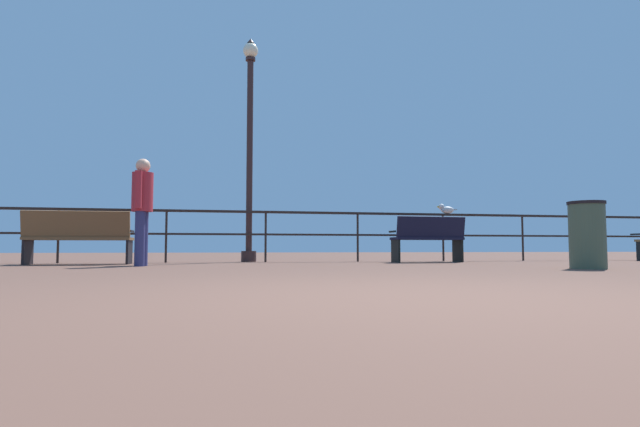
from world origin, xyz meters
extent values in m
plane|color=brown|center=(0.00, 0.00, 0.00)|extent=(60.00, 60.00, 0.00)
cube|color=black|center=(0.00, 7.63, 1.01)|extent=(23.11, 0.05, 0.05)
cube|color=black|center=(0.00, 7.63, 0.55)|extent=(23.11, 0.04, 0.04)
cylinder|color=black|center=(-3.85, 7.63, 0.50)|extent=(0.04, 0.04, 1.01)
cylinder|color=black|center=(-1.93, 7.63, 0.50)|extent=(0.04, 0.04, 1.01)
cylinder|color=black|center=(0.00, 7.63, 0.50)|extent=(0.04, 0.04, 1.01)
cylinder|color=black|center=(1.93, 7.63, 0.50)|extent=(0.04, 0.04, 1.01)
cylinder|color=black|center=(3.85, 7.63, 0.50)|extent=(0.04, 0.04, 1.01)
cylinder|color=black|center=(5.78, 7.63, 0.50)|extent=(0.04, 0.04, 1.01)
cylinder|color=black|center=(7.70, 7.63, 0.50)|extent=(0.04, 0.04, 1.01)
cube|color=brown|center=(-3.29, 6.80, 0.44)|extent=(1.72, 0.53, 0.05)
cube|color=brown|center=(-3.29, 6.57, 0.67)|extent=(1.71, 0.16, 0.47)
cube|color=black|center=(-2.47, 6.78, 0.22)|extent=(0.05, 0.45, 0.44)
cube|color=black|center=(-2.47, 6.98, 0.58)|extent=(0.04, 0.35, 0.04)
cube|color=black|center=(-4.11, 6.82, 0.22)|extent=(0.05, 0.45, 0.44)
cube|color=black|center=(-4.10, 7.02, 0.58)|extent=(0.04, 0.35, 0.04)
cube|color=black|center=(3.11, 6.80, 0.47)|extent=(1.42, 0.47, 0.05)
cube|color=black|center=(3.12, 6.61, 0.68)|extent=(1.41, 0.16, 0.43)
cube|color=black|center=(3.78, 6.82, 0.23)|extent=(0.05, 0.39, 0.47)
cube|color=black|center=(3.77, 6.98, 0.61)|extent=(0.04, 0.30, 0.04)
cube|color=black|center=(2.45, 6.78, 0.23)|extent=(0.05, 0.39, 0.47)
cube|color=black|center=(2.44, 6.95, 0.61)|extent=(0.04, 0.30, 0.04)
cube|color=black|center=(8.16, 6.94, 0.59)|extent=(0.06, 0.34, 0.04)
cylinder|color=#32201F|center=(-0.32, 7.85, 0.11)|extent=(0.31, 0.31, 0.22)
cylinder|color=#32201F|center=(-0.32, 7.85, 2.20)|extent=(0.13, 0.13, 3.96)
cylinder|color=#32201F|center=(-0.32, 7.85, 4.21)|extent=(0.20, 0.20, 0.06)
sphere|color=#F0ECC6|center=(-0.32, 7.85, 4.40)|extent=(0.32, 0.32, 0.32)
cone|color=#32201F|center=(-0.32, 7.85, 4.61)|extent=(0.15, 0.15, 0.10)
cylinder|color=navy|center=(-2.12, 5.73, 0.42)|extent=(0.15, 0.15, 0.85)
cylinder|color=navy|center=(-2.15, 5.57, 0.42)|extent=(0.15, 0.15, 0.85)
cylinder|color=#A72530|center=(-2.14, 5.65, 1.15)|extent=(0.32, 0.32, 0.61)
cylinder|color=#A72530|center=(-2.10, 5.86, 1.17)|extent=(0.11, 0.11, 0.58)
cylinder|color=#A72530|center=(-2.17, 5.44, 1.17)|extent=(0.11, 0.11, 0.58)
sphere|color=#E7AE8A|center=(-2.14, 5.65, 1.57)|extent=(0.22, 0.22, 0.22)
ellipsoid|color=silver|center=(3.96, 7.63, 1.11)|extent=(0.31, 0.22, 0.16)
ellipsoid|color=gray|center=(3.96, 7.63, 1.13)|extent=(0.27, 0.17, 0.05)
sphere|color=silver|center=(3.83, 7.65, 1.18)|extent=(0.13, 0.13, 0.13)
cone|color=gold|center=(3.75, 7.67, 1.18)|extent=(0.06, 0.06, 0.05)
cube|color=gray|center=(4.11, 7.60, 1.12)|extent=(0.11, 0.09, 0.02)
cylinder|color=#3D4E3B|center=(3.89, 3.31, 0.43)|extent=(0.46, 0.46, 0.87)
cylinder|color=black|center=(3.89, 3.31, 0.89)|extent=(0.49, 0.49, 0.04)
camera|label=1|loc=(-1.10, -2.75, 0.28)|focal=28.96mm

